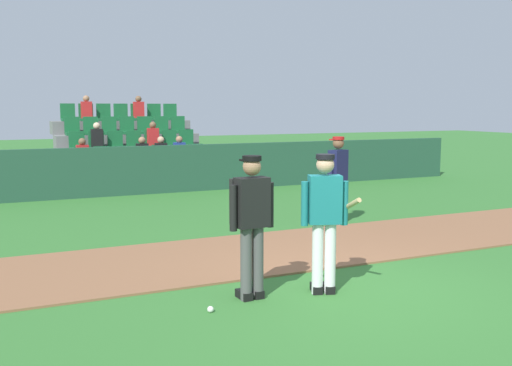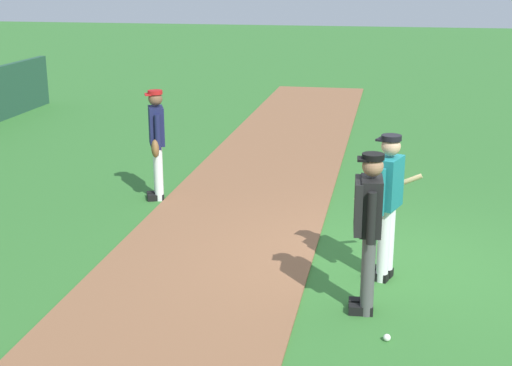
# 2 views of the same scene
# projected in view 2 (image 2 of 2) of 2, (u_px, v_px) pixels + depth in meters

# --- Properties ---
(ground_plane) EXTENTS (80.00, 80.00, 0.00)m
(ground_plane) POSITION_uv_depth(u_px,v_px,m) (390.00, 269.00, 8.97)
(ground_plane) COLOR #33702D
(infield_dirt_path) EXTENTS (28.00, 2.61, 0.03)m
(infield_dirt_path) POSITION_uv_depth(u_px,v_px,m) (211.00, 255.00, 9.38)
(infield_dirt_path) COLOR brown
(infield_dirt_path) RESTS_ON ground
(batter_teal_jersey) EXTENTS (0.60, 0.80, 1.76)m
(batter_teal_jersey) POSITION_uv_depth(u_px,v_px,m) (388.00, 201.00, 8.43)
(batter_teal_jersey) COLOR white
(batter_teal_jersey) RESTS_ON ground
(umpire_home_plate) EXTENTS (0.59, 0.32, 1.76)m
(umpire_home_plate) POSITION_uv_depth(u_px,v_px,m) (368.00, 224.00, 7.59)
(umpire_home_plate) COLOR #4C4C4C
(umpire_home_plate) RESTS_ON ground
(runner_navy_jersey) EXTENTS (0.66, 0.41, 1.76)m
(runner_navy_jersey) POSITION_uv_depth(u_px,v_px,m) (157.00, 141.00, 11.43)
(runner_navy_jersey) COLOR white
(runner_navy_jersey) RESTS_ON ground
(baseball) EXTENTS (0.07, 0.07, 0.07)m
(baseball) POSITION_uv_depth(u_px,v_px,m) (387.00, 338.00, 7.22)
(baseball) COLOR white
(baseball) RESTS_ON ground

